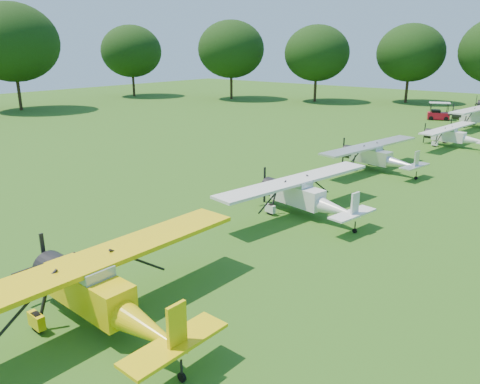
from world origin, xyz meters
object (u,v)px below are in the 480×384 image
at_px(aircraft_3, 304,194).
at_px(aircraft_5, 454,135).
at_px(golf_cart, 438,114).
at_px(aircraft_2, 99,291).
at_px(aircraft_4, 377,155).

xyz_separation_m(aircraft_3, aircraft_5, (0.86, 23.95, -0.14)).
bearing_deg(golf_cart, aircraft_3, -104.27).
xyz_separation_m(aircraft_2, aircraft_4, (-1.59, 24.60, -0.21)).
height_order(aircraft_2, aircraft_4, aircraft_2).
height_order(aircraft_2, aircraft_3, aircraft_2).
distance_m(aircraft_3, aircraft_4, 11.48).
bearing_deg(aircraft_2, aircraft_4, 95.28).
relative_size(aircraft_2, golf_cart, 4.26).
bearing_deg(golf_cart, aircraft_2, -105.50).
xyz_separation_m(aircraft_5, golf_cart, (-6.26, 15.91, -0.38)).
distance_m(aircraft_2, golf_cart, 53.37).
xyz_separation_m(aircraft_3, aircraft_4, (-0.97, 11.44, -0.04)).
bearing_deg(aircraft_4, aircraft_2, -76.96).
bearing_deg(aircraft_3, aircraft_2, -77.69).
xyz_separation_m(aircraft_2, golf_cart, (-6.03, 53.02, -0.69)).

